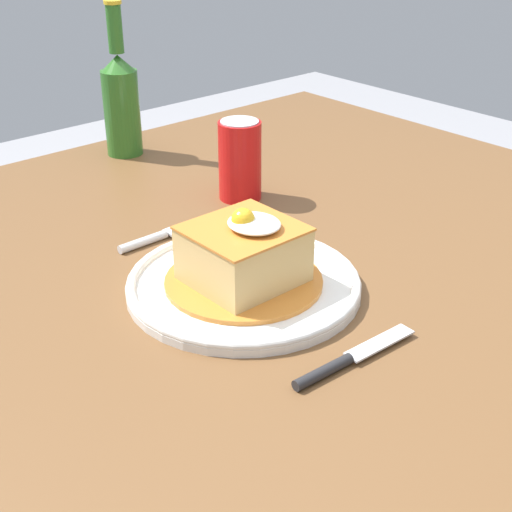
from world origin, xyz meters
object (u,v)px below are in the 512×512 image
(soda_can, at_px, (240,160))
(knife, at_px, (340,363))
(main_plate, at_px, (244,284))
(fork, at_px, (156,237))
(beer_bottle_green, at_px, (121,99))

(soda_can, bearing_deg, knife, -27.44)
(main_plate, xyz_separation_m, knife, (0.19, -0.03, -0.00))
(main_plate, xyz_separation_m, soda_can, (-0.22, 0.18, 0.05))
(knife, bearing_deg, fork, 176.15)
(fork, distance_m, soda_can, 0.20)
(fork, height_order, soda_can, soda_can)
(knife, distance_m, soda_can, 0.46)
(beer_bottle_green, bearing_deg, knife, -14.97)
(knife, height_order, soda_can, soda_can)
(fork, xyz_separation_m, beer_bottle_green, (-0.33, 0.16, 0.09))
(knife, bearing_deg, soda_can, 152.56)
(main_plate, distance_m, fork, 0.18)
(main_plate, bearing_deg, knife, -8.82)
(main_plate, xyz_separation_m, fork, (-0.18, -0.00, -0.00))
(fork, relative_size, beer_bottle_green, 0.53)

